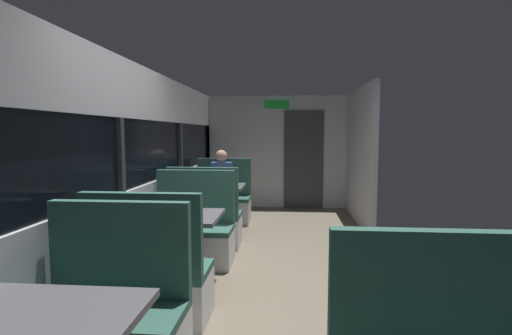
# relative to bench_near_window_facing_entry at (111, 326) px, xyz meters

# --- Properties ---
(ground_plane) EXTENTS (3.30, 9.20, 0.02)m
(ground_plane) POSITION_rel_bench_near_window_facing_entry_xyz_m (0.89, 1.39, -0.34)
(ground_plane) COLOR #665B4C
(carriage_window_panel_left) EXTENTS (0.09, 8.48, 2.30)m
(carriage_window_panel_left) POSITION_rel_bench_near_window_facing_entry_xyz_m (-0.56, 1.39, 0.78)
(carriage_window_panel_left) COLOR #B2B2B7
(carriage_window_panel_left) RESTS_ON ground_plane
(carriage_end_bulkhead) EXTENTS (2.90, 0.11, 2.30)m
(carriage_end_bulkhead) POSITION_rel_bench_near_window_facing_entry_xyz_m (0.95, 5.59, 0.81)
(carriage_end_bulkhead) COLOR #B2B2B7
(carriage_end_bulkhead) RESTS_ON ground_plane
(carriage_aisle_panel_right) EXTENTS (0.08, 2.40, 2.30)m
(carriage_aisle_panel_right) POSITION_rel_bench_near_window_facing_entry_xyz_m (2.34, 4.39, 0.82)
(carriage_aisle_panel_right) COLOR #B2B2B7
(carriage_aisle_panel_right) RESTS_ON ground_plane
(bench_near_window_facing_entry) EXTENTS (0.95, 0.50, 1.10)m
(bench_near_window_facing_entry) POSITION_rel_bench_near_window_facing_entry_xyz_m (0.00, 0.00, 0.00)
(bench_near_window_facing_entry) COLOR silver
(bench_near_window_facing_entry) RESTS_ON ground_plane
(dining_table_mid_window) EXTENTS (0.90, 0.70, 0.74)m
(dining_table_mid_window) POSITION_rel_bench_near_window_facing_entry_xyz_m (0.00, 1.40, 0.31)
(dining_table_mid_window) COLOR #9E9EA3
(dining_table_mid_window) RESTS_ON ground_plane
(bench_mid_window_facing_end) EXTENTS (0.95, 0.50, 1.10)m
(bench_mid_window_facing_end) POSITION_rel_bench_near_window_facing_entry_xyz_m (0.00, 0.70, 0.00)
(bench_mid_window_facing_end) COLOR silver
(bench_mid_window_facing_end) RESTS_ON ground_plane
(bench_mid_window_facing_entry) EXTENTS (0.95, 0.50, 1.10)m
(bench_mid_window_facing_entry) POSITION_rel_bench_near_window_facing_entry_xyz_m (0.00, 2.10, 0.00)
(bench_mid_window_facing_entry) COLOR silver
(bench_mid_window_facing_entry) RESTS_ON ground_plane
(dining_table_far_window) EXTENTS (0.90, 0.70, 0.74)m
(dining_table_far_window) POSITION_rel_bench_near_window_facing_entry_xyz_m (0.00, 3.49, 0.31)
(dining_table_far_window) COLOR #9E9EA3
(dining_table_far_window) RESTS_ON ground_plane
(bench_far_window_facing_end) EXTENTS (0.95, 0.50, 1.10)m
(bench_far_window_facing_end) POSITION_rel_bench_near_window_facing_entry_xyz_m (0.00, 2.79, 0.00)
(bench_far_window_facing_end) COLOR silver
(bench_far_window_facing_end) RESTS_ON ground_plane
(bench_far_window_facing_entry) EXTENTS (0.95, 0.50, 1.10)m
(bench_far_window_facing_entry) POSITION_rel_bench_near_window_facing_entry_xyz_m (0.00, 4.19, 0.00)
(bench_far_window_facing_entry) COLOR silver
(bench_far_window_facing_entry) RESTS_ON ground_plane
(seated_passenger) EXTENTS (0.47, 0.55, 1.26)m
(seated_passenger) POSITION_rel_bench_near_window_facing_entry_xyz_m (0.00, 4.12, 0.21)
(seated_passenger) COLOR #26262D
(seated_passenger) RESTS_ON ground_plane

